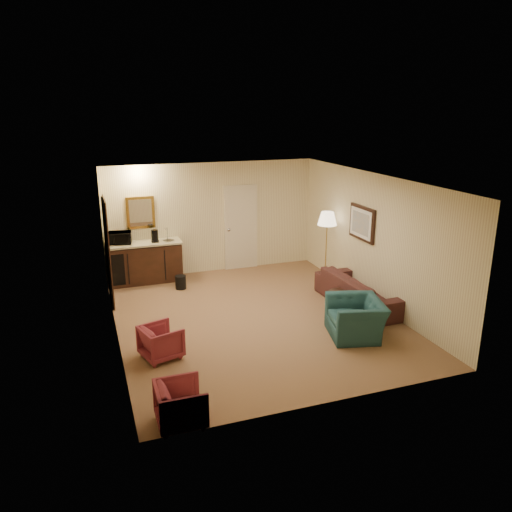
{
  "coord_description": "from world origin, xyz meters",
  "views": [
    {
      "loc": [
        -2.87,
        -8.2,
        3.83
      ],
      "look_at": [
        0.21,
        0.5,
        1.05
      ],
      "focal_mm": 35.0,
      "sensor_mm": 36.0,
      "label": 1
    }
  ],
  "objects_px": {
    "wetbar_cabinet": "(145,262)",
    "teal_armchair": "(356,312)",
    "rose_chair_far": "(181,402)",
    "floor_lamp": "(326,247)",
    "rose_chair_near": "(161,340)",
    "sofa": "(358,286)",
    "microwave": "(120,237)",
    "coffee_maker": "(155,236)",
    "coffee_table": "(346,302)",
    "waste_bin": "(181,282)"
  },
  "relations": [
    {
      "from": "wetbar_cabinet",
      "to": "teal_armchair",
      "type": "xyz_separation_m",
      "value": [
        3.05,
        -4.03,
        -0.02
      ]
    },
    {
      "from": "sofa",
      "to": "coffee_table",
      "type": "xyz_separation_m",
      "value": [
        -0.4,
        -0.23,
        -0.2
      ]
    },
    {
      "from": "rose_chair_far",
      "to": "coffee_table",
      "type": "xyz_separation_m",
      "value": [
        3.7,
        2.44,
        -0.09
      ]
    },
    {
      "from": "wetbar_cabinet",
      "to": "waste_bin",
      "type": "bearing_deg",
      "value": -47.92
    },
    {
      "from": "floor_lamp",
      "to": "microwave",
      "type": "distance_m",
      "value": 4.58
    },
    {
      "from": "wetbar_cabinet",
      "to": "rose_chair_near",
      "type": "bearing_deg",
      "value": -93.86
    },
    {
      "from": "teal_armchair",
      "to": "coffee_maker",
      "type": "relative_size",
      "value": 3.52
    },
    {
      "from": "coffee_table",
      "to": "teal_armchair",
      "type": "bearing_deg",
      "value": -110.14
    },
    {
      "from": "rose_chair_near",
      "to": "sofa",
      "type": "bearing_deg",
      "value": -94.92
    },
    {
      "from": "teal_armchair",
      "to": "floor_lamp",
      "type": "bearing_deg",
      "value": 177.47
    },
    {
      "from": "coffee_table",
      "to": "rose_chair_far",
      "type": "bearing_deg",
      "value": -146.53
    },
    {
      "from": "sofa",
      "to": "rose_chair_far",
      "type": "relative_size",
      "value": 3.48
    },
    {
      "from": "wetbar_cabinet",
      "to": "waste_bin",
      "type": "relative_size",
      "value": 5.58
    },
    {
      "from": "rose_chair_far",
      "to": "waste_bin",
      "type": "height_order",
      "value": "rose_chair_far"
    },
    {
      "from": "sofa",
      "to": "teal_armchair",
      "type": "distance_m",
      "value": 1.4
    },
    {
      "from": "teal_armchair",
      "to": "waste_bin",
      "type": "height_order",
      "value": "teal_armchair"
    },
    {
      "from": "wetbar_cabinet",
      "to": "rose_chair_near",
      "type": "xyz_separation_m",
      "value": [
        -0.25,
        -3.7,
        -0.16
      ]
    },
    {
      "from": "rose_chair_near",
      "to": "waste_bin",
      "type": "xyz_separation_m",
      "value": [
        0.9,
        2.98,
        -0.15
      ]
    },
    {
      "from": "rose_chair_far",
      "to": "floor_lamp",
      "type": "distance_m",
      "value": 5.92
    },
    {
      "from": "wetbar_cabinet",
      "to": "coffee_maker",
      "type": "relative_size",
      "value": 5.77
    },
    {
      "from": "coffee_table",
      "to": "sofa",
      "type": "bearing_deg",
      "value": 30.04
    },
    {
      "from": "coffee_table",
      "to": "microwave",
      "type": "relative_size",
      "value": 1.57
    },
    {
      "from": "coffee_maker",
      "to": "wetbar_cabinet",
      "type": "bearing_deg",
      "value": 166.0
    },
    {
      "from": "sofa",
      "to": "coffee_maker",
      "type": "distance_m",
      "value": 4.57
    },
    {
      "from": "waste_bin",
      "to": "coffee_maker",
      "type": "relative_size",
      "value": 1.03
    },
    {
      "from": "sofa",
      "to": "microwave",
      "type": "distance_m",
      "value": 5.24
    },
    {
      "from": "sofa",
      "to": "microwave",
      "type": "relative_size",
      "value": 4.42
    },
    {
      "from": "teal_armchair",
      "to": "microwave",
      "type": "bearing_deg",
      "value": -125.21
    },
    {
      "from": "rose_chair_near",
      "to": "floor_lamp",
      "type": "distance_m",
      "value": 4.77
    },
    {
      "from": "teal_armchair",
      "to": "rose_chair_near",
      "type": "relative_size",
      "value": 1.69
    },
    {
      "from": "sofa",
      "to": "rose_chair_near",
      "type": "xyz_separation_m",
      "value": [
        -4.05,
        -0.86,
        -0.12
      ]
    },
    {
      "from": "rose_chair_near",
      "to": "coffee_table",
      "type": "bearing_deg",
      "value": -97.15
    },
    {
      "from": "wetbar_cabinet",
      "to": "floor_lamp",
      "type": "distance_m",
      "value": 4.08
    },
    {
      "from": "coffee_table",
      "to": "floor_lamp",
      "type": "bearing_deg",
      "value": 75.56
    },
    {
      "from": "sofa",
      "to": "floor_lamp",
      "type": "height_order",
      "value": "floor_lamp"
    },
    {
      "from": "sofa",
      "to": "teal_armchair",
      "type": "xyz_separation_m",
      "value": [
        -0.75,
        -1.19,
        0.02
      ]
    },
    {
      "from": "rose_chair_far",
      "to": "sofa",
      "type": "bearing_deg",
      "value": -56.44
    },
    {
      "from": "floor_lamp",
      "to": "sofa",
      "type": "bearing_deg",
      "value": -91.88
    },
    {
      "from": "wetbar_cabinet",
      "to": "microwave",
      "type": "distance_m",
      "value": 0.8
    },
    {
      "from": "rose_chair_near",
      "to": "wetbar_cabinet",
      "type": "bearing_deg",
      "value": -20.73
    },
    {
      "from": "coffee_maker",
      "to": "coffee_table",
      "type": "bearing_deg",
      "value": -46.35
    },
    {
      "from": "rose_chair_near",
      "to": "floor_lamp",
      "type": "bearing_deg",
      "value": -76.72
    },
    {
      "from": "teal_armchair",
      "to": "waste_bin",
      "type": "bearing_deg",
      "value": -130.12
    },
    {
      "from": "wetbar_cabinet",
      "to": "sofa",
      "type": "height_order",
      "value": "wetbar_cabinet"
    },
    {
      "from": "rose_chair_near",
      "to": "coffee_maker",
      "type": "bearing_deg",
      "value": -24.56
    },
    {
      "from": "teal_armchair",
      "to": "rose_chair_far",
      "type": "xyz_separation_m",
      "value": [
        -3.35,
        -1.49,
        -0.13
      ]
    },
    {
      "from": "coffee_table",
      "to": "coffee_maker",
      "type": "bearing_deg",
      "value": 136.17
    },
    {
      "from": "coffee_table",
      "to": "microwave",
      "type": "distance_m",
      "value": 5.09
    },
    {
      "from": "teal_armchair",
      "to": "coffee_table",
      "type": "relative_size",
      "value": 1.32
    },
    {
      "from": "rose_chair_near",
      "to": "rose_chair_far",
      "type": "height_order",
      "value": "rose_chair_far"
    }
  ]
}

